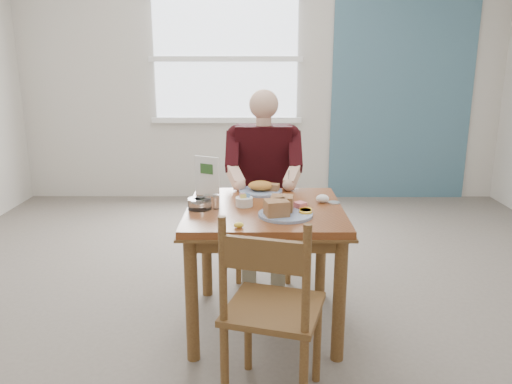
{
  "coord_description": "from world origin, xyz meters",
  "views": [
    {
      "loc": [
        -0.04,
        -2.79,
        1.57
      ],
      "look_at": [
        -0.05,
        0.0,
        0.84
      ],
      "focal_mm": 35.0,
      "sensor_mm": 36.0,
      "label": 1
    }
  ],
  "objects_px": {
    "chair_near": "(271,311)",
    "near_plate": "(283,209)",
    "far_plate": "(262,188)",
    "chair_far": "(263,212)",
    "diner": "(263,171)",
    "table": "(265,225)"
  },
  "relations": [
    {
      "from": "chair_near",
      "to": "far_plate",
      "type": "relative_size",
      "value": 2.71
    },
    {
      "from": "near_plate",
      "to": "chair_near",
      "type": "bearing_deg",
      "value": -97.81
    },
    {
      "from": "chair_far",
      "to": "far_plate",
      "type": "bearing_deg",
      "value": -92.01
    },
    {
      "from": "chair_far",
      "to": "near_plate",
      "type": "xyz_separation_m",
      "value": [
        0.1,
        -0.97,
        0.31
      ]
    },
    {
      "from": "far_plate",
      "to": "chair_near",
      "type": "bearing_deg",
      "value": -88.09
    },
    {
      "from": "table",
      "to": "diner",
      "type": "height_order",
      "value": "diner"
    },
    {
      "from": "diner",
      "to": "far_plate",
      "type": "height_order",
      "value": "diner"
    },
    {
      "from": "chair_far",
      "to": "near_plate",
      "type": "height_order",
      "value": "chair_far"
    },
    {
      "from": "chair_near",
      "to": "far_plate",
      "type": "bearing_deg",
      "value": 91.91
    },
    {
      "from": "chair_far",
      "to": "chair_near",
      "type": "xyz_separation_m",
      "value": [
        0.02,
        -1.54,
        0.0
      ]
    },
    {
      "from": "chair_near",
      "to": "near_plate",
      "type": "distance_m",
      "value": 0.66
    },
    {
      "from": "chair_far",
      "to": "diner",
      "type": "relative_size",
      "value": 0.69
    },
    {
      "from": "chair_far",
      "to": "far_plate",
      "type": "relative_size",
      "value": 2.71
    },
    {
      "from": "diner",
      "to": "near_plate",
      "type": "height_order",
      "value": "diner"
    },
    {
      "from": "table",
      "to": "diner",
      "type": "relative_size",
      "value": 0.66
    },
    {
      "from": "diner",
      "to": "far_plate",
      "type": "distance_m",
      "value": 0.38
    },
    {
      "from": "near_plate",
      "to": "far_plate",
      "type": "height_order",
      "value": "near_plate"
    },
    {
      "from": "chair_near",
      "to": "near_plate",
      "type": "height_order",
      "value": "chair_near"
    },
    {
      "from": "chair_near",
      "to": "diner",
      "type": "relative_size",
      "value": 0.69
    },
    {
      "from": "far_plate",
      "to": "diner",
      "type": "bearing_deg",
      "value": 87.52
    },
    {
      "from": "diner",
      "to": "chair_near",
      "type": "bearing_deg",
      "value": -89.23
    },
    {
      "from": "far_plate",
      "to": "chair_far",
      "type": "bearing_deg",
      "value": 87.99
    }
  ]
}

